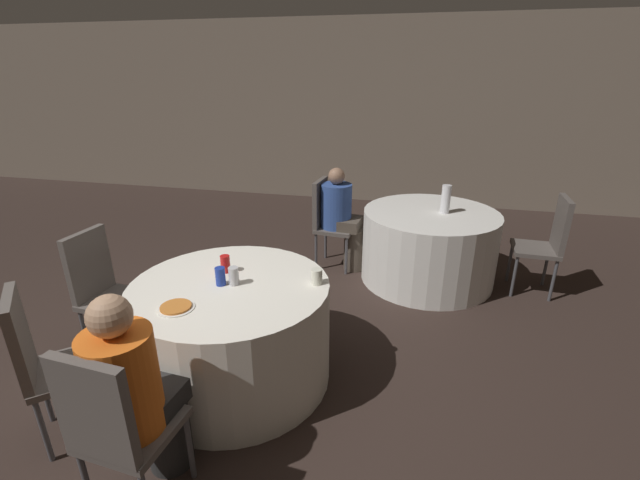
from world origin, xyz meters
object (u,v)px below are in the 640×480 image
soda_can_silver (234,276)px  soda_can_red (225,264)px  chair_near_southwest (44,356)px  person_blue_shirt (343,219)px  table_far (428,246)px  bottle_far (446,199)px  chair_far_west (327,216)px  soda_can_blue (220,276)px  chair_near_west (101,283)px  chair_far_east (549,238)px  table_near (233,332)px  chair_near_south (114,424)px  person_orange_shirt (139,395)px  pizza_plate_near (176,307)px

soda_can_silver → soda_can_red: size_ratio=1.00×
chair_near_southwest → person_blue_shirt: (1.20, 2.72, -0.01)m
soda_can_red → table_far: bearing=50.4°
table_far → bottle_far: bottle_far is taller
chair_far_west → soda_can_blue: chair_far_west is taller
table_far → bottle_far: (0.12, -0.00, 0.51)m
chair_near_west → chair_far_east: (3.49, 1.76, 0.00)m
table_near → soda_can_silver: (0.03, 0.01, 0.43)m
table_near → soda_can_silver: soda_can_silver is taller
table_near → chair_near_south: chair_near_south is taller
table_far → person_orange_shirt: 3.13m
chair_near_south → person_blue_shirt: size_ratio=0.87×
chair_near_west → soda_can_silver: bearing=90.7°
chair_near_south → soda_can_blue: size_ratio=7.96×
table_near → table_far: same height
chair_near_southwest → soda_can_red: size_ratio=7.96×
table_far → bottle_far: size_ratio=4.81×
chair_near_south → chair_far_west: (0.32, 3.07, 0.00)m
chair_far_west → person_orange_shirt: person_orange_shirt is taller
chair_far_west → soda_can_blue: 2.04m
person_blue_shirt → soda_can_red: person_blue_shirt is taller
pizza_plate_near → soda_can_silver: (0.21, 0.36, 0.05)m
chair_near_west → person_blue_shirt: size_ratio=0.87×
soda_can_blue → chair_near_south: bearing=-91.9°
chair_far_west → person_orange_shirt: 2.92m
table_near → person_orange_shirt: (-0.07, -0.91, 0.22)m
chair_far_west → soda_can_blue: (-0.28, -2.01, 0.22)m
chair_near_southwest → pizza_plate_near: chair_near_southwest is taller
chair_near_west → chair_far_west: 2.32m
chair_near_south → soda_can_red: (-0.01, 1.25, 0.22)m
chair_near_west → soda_can_blue: bearing=89.0°
chair_near_west → person_orange_shirt: person_orange_shirt is taller
table_near → person_orange_shirt: size_ratio=1.13×
chair_near_southwest → bottle_far: bearing=96.7°
chair_near_southwest → bottle_far: 3.46m
person_blue_shirt → soda_can_silver: bearing=-5.3°
chair_far_west → bottle_far: size_ratio=3.47×
table_near → soda_can_silver: size_ratio=10.88×
person_blue_shirt → table_far: bearing=90.0°
table_near → chair_near_south: (-0.09, -1.08, 0.21)m
person_blue_shirt → pizza_plate_near: bearing=-8.7°
chair_near_south → soda_can_red: size_ratio=7.96×
chair_near_southwest → table_near: bearing=90.0°
person_orange_shirt → pizza_plate_near: 0.59m
chair_far_east → chair_near_south: bearing=142.1°
chair_near_west → soda_can_blue: (1.03, -0.10, 0.22)m
chair_near_south → person_orange_shirt: 0.17m
pizza_plate_near → soda_can_silver: bearing=59.8°
pizza_plate_near → bottle_far: (1.62, 2.24, 0.13)m
chair_near_west → soda_can_blue: 1.06m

